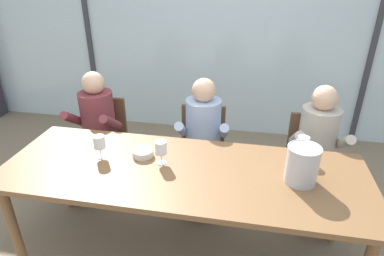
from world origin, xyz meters
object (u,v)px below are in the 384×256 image
at_px(dining_table, 183,178).
at_px(person_pale_blue_shirt, 203,136).
at_px(person_beige_jumper, 318,146).
at_px(chair_left_of_center, 202,145).
at_px(wine_glass_by_left_taster, 161,149).
at_px(chair_near_curtain, 104,135).
at_px(ice_bucket_primary, 302,164).
at_px(chair_center, 311,156).
at_px(wine_glass_near_bucket, 99,143).
at_px(tasting_bowl, 143,153).
at_px(person_maroon_top, 95,126).
at_px(wine_glass_center_pour, 303,144).

distance_m(dining_table, person_pale_blue_shirt, 0.73).
distance_m(person_pale_blue_shirt, person_beige_jumper, 0.99).
distance_m(chair_left_of_center, wine_glass_by_left_taster, 0.91).
distance_m(chair_near_curtain, ice_bucket_primary, 2.04).
bearing_deg(ice_bucket_primary, wine_glass_by_left_taster, 177.30).
xyz_separation_m(chair_center, person_pale_blue_shirt, (-0.98, -0.12, 0.17)).
relative_size(chair_left_of_center, wine_glass_near_bucket, 4.96).
height_order(dining_table, ice_bucket_primary, ice_bucket_primary).
xyz_separation_m(chair_near_curtain, person_beige_jumper, (2.03, -0.15, 0.17)).
height_order(dining_table, tasting_bowl, tasting_bowl).
height_order(person_pale_blue_shirt, wine_glass_by_left_taster, person_pale_blue_shirt).
bearing_deg(chair_near_curtain, ice_bucket_primary, -28.46).
bearing_deg(chair_near_curtain, chair_left_of_center, -3.87).
relative_size(dining_table, chair_center, 2.95).
bearing_deg(chair_near_curtain, person_maroon_top, -91.74).
relative_size(person_pale_blue_shirt, tasting_bowl, 7.58).
distance_m(wine_glass_by_left_taster, wine_glass_center_pour, 1.02).
height_order(chair_near_curtain, person_maroon_top, person_maroon_top).
bearing_deg(chair_near_curtain, dining_table, -43.52).
xyz_separation_m(dining_table, person_beige_jumper, (1.02, 0.72, -0.03)).
xyz_separation_m(chair_near_curtain, chair_center, (2.02, -0.03, 0.00)).
bearing_deg(chair_center, person_maroon_top, -176.50).
bearing_deg(tasting_bowl, wine_glass_center_pour, 9.30).
height_order(ice_bucket_primary, wine_glass_by_left_taster, ice_bucket_primary).
bearing_deg(chair_near_curtain, wine_glass_by_left_taster, -46.78).
relative_size(chair_near_curtain, tasting_bowl, 5.53).
relative_size(person_beige_jumper, wine_glass_near_bucket, 6.79).
distance_m(chair_center, ice_bucket_primary, 0.96).
bearing_deg(tasting_bowl, chair_center, 28.56).
bearing_deg(wine_glass_center_pour, wine_glass_near_bucket, -169.68).
bearing_deg(dining_table, ice_bucket_primary, 0.68).
height_order(chair_center, ice_bucket_primary, ice_bucket_primary).
relative_size(chair_left_of_center, ice_bucket_primary, 3.35).
xyz_separation_m(tasting_bowl, wine_glass_center_pour, (1.15, 0.19, 0.09)).
distance_m(chair_near_curtain, chair_center, 2.02).
height_order(person_maroon_top, wine_glass_center_pour, person_maroon_top).
distance_m(dining_table, chair_left_of_center, 0.88).
distance_m(chair_center, tasting_bowl, 1.54).
relative_size(ice_bucket_primary, wine_glass_by_left_taster, 1.48).
bearing_deg(chair_left_of_center, tasting_bowl, -117.35).
xyz_separation_m(chair_near_curtain, wine_glass_near_bucket, (0.39, -0.83, 0.40)).
distance_m(chair_near_curtain, person_maroon_top, 0.23).
height_order(person_maroon_top, ice_bucket_primary, person_maroon_top).
relative_size(chair_near_curtain, ice_bucket_primary, 3.35).
bearing_deg(ice_bucket_primary, person_maroon_top, 158.31).
relative_size(chair_left_of_center, wine_glass_center_pour, 4.96).
height_order(ice_bucket_primary, wine_glass_center_pour, ice_bucket_primary).
relative_size(chair_center, ice_bucket_primary, 3.35).
xyz_separation_m(person_beige_jumper, wine_glass_near_bucket, (-1.64, -0.68, 0.22)).
height_order(wine_glass_near_bucket, wine_glass_center_pour, same).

